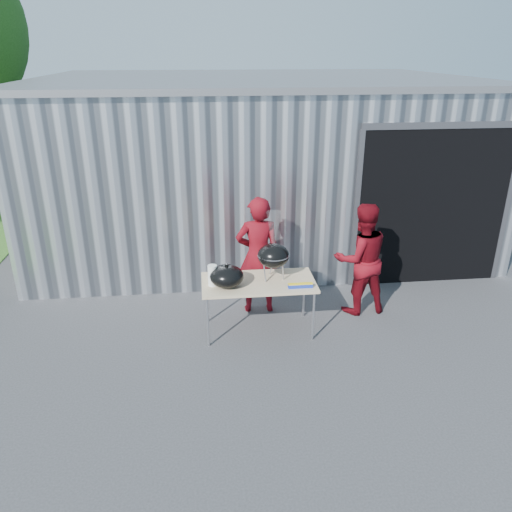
{
  "coord_description": "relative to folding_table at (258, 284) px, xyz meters",
  "views": [
    {
      "loc": [
        -0.3,
        -5.5,
        3.61
      ],
      "look_at": [
        0.37,
        0.57,
        1.05
      ],
      "focal_mm": 35.0,
      "sensor_mm": 36.0,
      "label": 1
    }
  ],
  "objects": [
    {
      "name": "paper_towels",
      "position": [
        -0.6,
        -0.05,
        0.18
      ],
      "size": [
        0.12,
        0.12,
        0.28
      ],
      "primitive_type": "cylinder",
      "color": "white",
      "rests_on": "folding_table"
    },
    {
      "name": "folding_table",
      "position": [
        0.0,
        0.0,
        0.0
      ],
      "size": [
        1.5,
        0.75,
        0.75
      ],
      "color": "tan",
      "rests_on": "ground"
    },
    {
      "name": "person_cook",
      "position": [
        0.06,
        0.6,
        0.16
      ],
      "size": [
        0.64,
        0.42,
        1.74
      ],
      "primitive_type": "imported",
      "rotation": [
        0.0,
        0.0,
        3.13
      ],
      "color": "#5F0811",
      "rests_on": "ground"
    },
    {
      "name": "kettle_grill",
      "position": [
        0.2,
        0.06,
        0.46
      ],
      "size": [
        0.43,
        0.43,
        0.93
      ],
      "color": "black",
      "rests_on": "folding_table"
    },
    {
      "name": "building",
      "position": [
        0.53,
        4.17,
        0.83
      ],
      "size": [
        8.2,
        6.2,
        3.1
      ],
      "color": "silver",
      "rests_on": "ground"
    },
    {
      "name": "person_bystander",
      "position": [
        1.52,
        0.42,
        0.11
      ],
      "size": [
        0.86,
        0.7,
        1.65
      ],
      "primitive_type": "imported",
      "rotation": [
        0.0,
        0.0,
        3.25
      ],
      "color": "#5F0811",
      "rests_on": "ground"
    },
    {
      "name": "white_tub",
      "position": [
        -0.55,
        0.16,
        0.09
      ],
      "size": [
        0.2,
        0.15,
        0.1
      ],
      "primitive_type": "cube",
      "color": "white",
      "rests_on": "folding_table"
    },
    {
      "name": "foil_box",
      "position": [
        0.51,
        -0.25,
        0.07
      ],
      "size": [
        0.32,
        0.05,
        0.06
      ],
      "color": "#1830A0",
      "rests_on": "folding_table"
    },
    {
      "name": "ground",
      "position": [
        -0.39,
        -0.42,
        -0.71
      ],
      "size": [
        80.0,
        80.0,
        0.0
      ],
      "primitive_type": "plane",
      "color": "#333336"
    },
    {
      "name": "grill_lid",
      "position": [
        -0.42,
        -0.1,
        0.18
      ],
      "size": [
        0.44,
        0.44,
        0.32
      ],
      "color": "black",
      "rests_on": "folding_table"
    }
  ]
}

